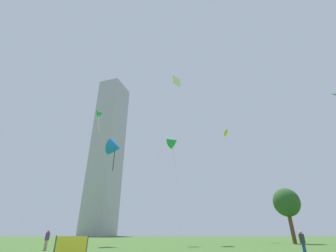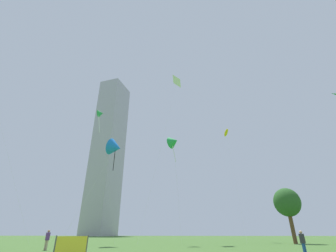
% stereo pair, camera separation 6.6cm
% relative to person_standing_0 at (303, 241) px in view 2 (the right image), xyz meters
% --- Properties ---
extents(person_standing_0, '(0.37, 0.37, 1.67)m').
position_rel_person_standing_0_xyz_m(person_standing_0, '(0.00, 0.00, 0.00)').
color(person_standing_0, '#1E478C').
rests_on(person_standing_0, ground).
extents(person_standing_2, '(0.40, 0.40, 1.78)m').
position_rel_person_standing_0_xyz_m(person_standing_2, '(-22.29, 4.20, 0.06)').
color(person_standing_2, tan).
rests_on(person_standing_2, ground).
extents(kite_flying_1, '(2.53, 3.28, 16.79)m').
position_rel_person_standing_0_xyz_m(kite_flying_1, '(-10.36, 16.57, 14.70)').
color(kite_flying_1, silver).
rests_on(kite_flying_1, ground).
extents(kite_flying_2, '(1.20, 11.20, 24.55)m').
position_rel_person_standing_0_xyz_m(kite_flying_2, '(1.75, 32.24, 22.78)').
color(kite_flying_2, silver).
rests_on(kite_flying_2, ground).
extents(kite_flying_3, '(7.16, 9.89, 35.37)m').
position_rel_person_standing_0_xyz_m(kite_flying_3, '(-9.91, 24.94, 33.28)').
color(kite_flying_3, silver).
rests_on(kite_flying_3, ground).
extents(kite_flying_4, '(6.47, 2.14, 25.06)m').
position_rel_person_standing_0_xyz_m(kite_flying_4, '(-25.86, 20.89, 23.13)').
color(kite_flying_4, silver).
rests_on(kite_flying_4, ground).
extents(kite_flying_5, '(6.83, 3.95, 15.69)m').
position_rel_person_standing_0_xyz_m(kite_flying_5, '(-19.80, 14.48, 13.16)').
color(kite_flying_5, silver).
rests_on(kite_flying_5, ground).
extents(park_tree_0, '(4.18, 4.18, 8.42)m').
position_rel_person_standing_0_xyz_m(park_tree_0, '(8.14, 21.22, 5.11)').
color(park_tree_0, brown).
rests_on(park_tree_0, ground).
extents(distant_highrise_0, '(18.30, 21.51, 100.39)m').
position_rel_person_standing_0_xyz_m(distant_highrise_0, '(-58.49, 117.97, 49.23)').
color(distant_highrise_0, '#A8A8AD').
rests_on(distant_highrise_0, ground).
extents(event_banner, '(1.38, 1.79, 1.37)m').
position_rel_person_standing_0_xyz_m(event_banner, '(-15.96, -3.84, -0.24)').
color(event_banner, '#4C4C4C').
rests_on(event_banner, ground).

